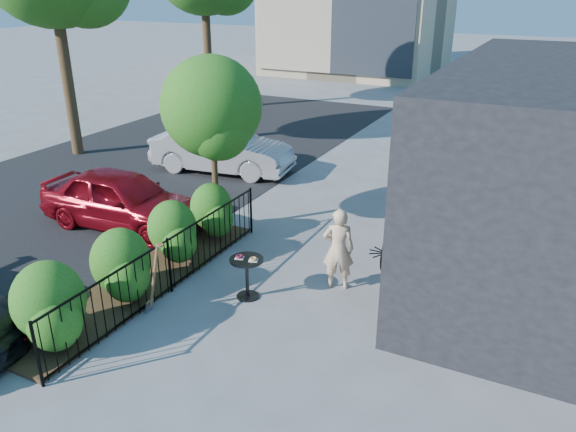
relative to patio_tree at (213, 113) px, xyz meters
The scene contains 11 objects.
ground 4.50m from the patio_tree, 50.96° to the right, with size 120.00×120.00×0.00m, color gray.
fence 3.61m from the patio_tree, 75.06° to the right, with size 0.05×6.05×1.10m.
planting_bed 3.88m from the patio_tree, 89.26° to the right, with size 1.30×6.00×0.08m, color #382616.
shrubs 3.37m from the patio_tree, 87.08° to the right, with size 1.10×5.60×1.24m.
patio_tree is the anchor object (origin of this frame).
street 5.51m from the patio_tree, behind, with size 9.00×30.00×0.01m, color black.
cafe_table 3.83m from the patio_tree, 47.30° to the right, with size 0.62×0.62×0.84m.
woman 4.15m from the patio_tree, 19.25° to the right, with size 0.59×0.38×1.60m, color beige.
shovel 4.22m from the patio_tree, 74.43° to the right, with size 0.49×0.19×1.45m.
car_red 3.09m from the patio_tree, 160.01° to the right, with size 1.62×4.03×1.37m, color maroon.
car_silver 4.89m from the patio_tree, 121.51° to the left, with size 1.50×4.30×1.42m, color #B1B1B6.
Camera 1 is at (4.57, -7.24, 5.39)m, focal length 35.00 mm.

